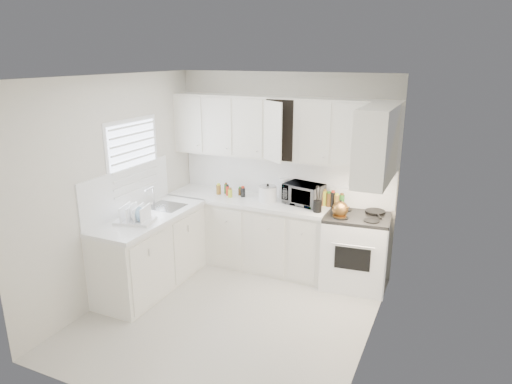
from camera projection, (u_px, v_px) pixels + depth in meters
The scene contains 36 objects.
floor at pixel (230, 314), 5.14m from camera, with size 3.20×3.20×0.00m, color beige.
ceiling at pixel (226, 77), 4.39m from camera, with size 3.20×3.20×0.00m, color white.
wall_back at pixel (284, 171), 6.16m from camera, with size 3.00×3.00×0.00m, color silver.
wall_front at pixel (127, 267), 3.37m from camera, with size 3.00×3.00×0.00m, color silver.
wall_left at pixel (115, 188), 5.36m from camera, with size 3.20×3.20×0.00m, color silver.
wall_right at pixel (374, 226), 4.17m from camera, with size 3.20×3.20×0.00m, color silver.
window_blinds at pixel (134, 162), 5.58m from camera, with size 0.06×0.96×1.06m, color white, non-canonical shape.
lower_cabinets_back at pixel (248, 233), 6.30m from camera, with size 2.22×0.60×0.90m, color silver, non-canonical shape.
lower_cabinets_left at pixel (151, 253), 5.66m from camera, with size 0.60×1.60×0.90m, color silver, non-canonical shape.
countertop_back at pixel (248, 200), 6.15m from camera, with size 2.24×0.64×0.05m, color white.
countertop_left at pixel (149, 217), 5.52m from camera, with size 0.64×1.62×0.05m, color white.
backsplash_back at pixel (283, 177), 6.17m from camera, with size 2.98×0.02×0.55m, color white.
backsplash_left at pixel (128, 190), 5.55m from camera, with size 0.02×1.60×0.55m, color white.
upper_cabinets_back at pixel (279, 159), 5.96m from camera, with size 3.00×0.33×0.80m, color silver, non-canonical shape.
upper_cabinets_right at pixel (374, 182), 4.89m from camera, with size 0.33×0.90×0.80m, color silver, non-canonical shape.
sink at pixel (166, 197), 5.78m from camera, with size 0.42×0.38×0.30m, color gray, non-canonical shape.
stove at pixel (356, 241), 5.64m from camera, with size 0.78×0.64×1.19m, color white, non-canonical shape.
tea_kettle at pixel (340, 208), 5.44m from camera, with size 0.24×0.20×0.22m, color olive, non-canonical shape.
frying_pan at pixel (375, 211), 5.60m from camera, with size 0.24×0.41×0.04m, color black, non-canonical shape.
microwave at pixel (304, 192), 5.87m from camera, with size 0.48×0.27×0.33m, color gray.
rice_cooker at pixel (268, 193), 5.99m from camera, with size 0.24×0.24×0.24m, color white, non-canonical shape.
paper_towel at pixel (283, 188), 6.14m from camera, with size 0.12×0.12×0.27m, color white.
utensil_crock at pixel (318, 199), 5.56m from camera, with size 0.11×0.11×0.34m, color black, non-canonical shape.
dish_rack at pixel (134, 213), 5.24m from camera, with size 0.42×0.31×0.23m, color white, non-canonical shape.
spice_left_0 at pixel (222, 187), 6.42m from camera, with size 0.06×0.06×0.13m, color olive.
spice_left_1 at pixel (224, 190), 6.31m from camera, with size 0.06×0.06×0.13m, color #2C7326.
spice_left_2 at pixel (232, 189), 6.36m from camera, with size 0.06×0.06×0.13m, color red.
spice_left_3 at pixel (234, 191), 6.25m from camera, with size 0.06×0.06×0.13m, color #C2D131.
spice_left_4 at pixel (241, 190), 6.30m from camera, with size 0.06×0.06×0.13m, color brown.
spice_left_5 at pixel (243, 192), 6.19m from camera, with size 0.06×0.06×0.13m, color black.
sauce_right_0 at pixel (321, 197), 5.88m from camera, with size 0.06×0.06×0.19m, color red.
sauce_right_1 at pixel (324, 199), 5.80m from camera, with size 0.06×0.06×0.19m, color #C2D131.
sauce_right_2 at pixel (330, 198), 5.83m from camera, with size 0.06×0.06×0.19m, color brown.
sauce_right_3 at pixel (333, 200), 5.76m from camera, with size 0.06×0.06×0.19m, color black.
sauce_right_4 at pixel (338, 199), 5.79m from camera, with size 0.06×0.06×0.19m, color olive.
sauce_right_5 at pixel (341, 201), 5.72m from camera, with size 0.06×0.06×0.19m, color #2C7326.
Camera 1 is at (2.14, -4.00, 2.80)m, focal length 32.03 mm.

